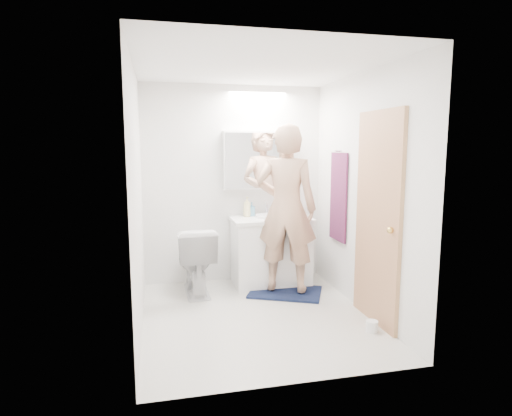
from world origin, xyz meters
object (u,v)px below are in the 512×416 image
object	(u,v)px
vanity_cabinet	(271,253)
person	(286,209)
toothbrush_cup	(282,211)
toilet_paper_roll	(372,326)
soap_bottle_a	(247,207)
toilet	(195,260)
soap_bottle_b	(252,209)
medicine_cabinet	(259,160)

from	to	relation	value
vanity_cabinet	person	world-z (taller)	person
toothbrush_cup	toilet_paper_roll	distance (m)	1.92
soap_bottle_a	toilet_paper_roll	bearing A→B (deg)	-64.41
toilet	soap_bottle_b	xyz separation A→B (m)	(0.72, 0.30, 0.52)
toilet	soap_bottle_b	bearing A→B (deg)	-158.93
medicine_cabinet	toilet_paper_roll	size ratio (longest dim) A/B	8.00
toothbrush_cup	soap_bottle_b	bearing A→B (deg)	176.99
vanity_cabinet	person	bearing A→B (deg)	-78.80
toilet_paper_roll	medicine_cabinet	bearing A→B (deg)	110.22
soap_bottle_a	toothbrush_cup	world-z (taller)	soap_bottle_a
medicine_cabinet	soap_bottle_b	xyz separation A→B (m)	(-0.10, -0.03, -0.60)
soap_bottle_a	toothbrush_cup	xyz separation A→B (m)	(0.45, 0.01, -0.07)
toilet	soap_bottle_b	size ratio (longest dim) A/B	4.59
toilet	soap_bottle_a	size ratio (longest dim) A/B	3.20
toothbrush_cup	vanity_cabinet	bearing A→B (deg)	-138.93
vanity_cabinet	person	distance (m)	0.70
person	toilet_paper_roll	size ratio (longest dim) A/B	16.97
medicine_cabinet	toilet_paper_roll	world-z (taller)	medicine_cabinet
soap_bottle_a	toothbrush_cup	distance (m)	0.45
medicine_cabinet	toilet_paper_roll	xyz separation A→B (m)	(0.64, -1.75, -1.45)
toilet_paper_roll	toothbrush_cup	bearing A→B (deg)	102.00
toothbrush_cup	person	bearing A→B (deg)	-101.53
medicine_cabinet	soap_bottle_a	size ratio (longest dim) A/B	3.63
toilet	person	bearing A→B (deg)	164.24
medicine_cabinet	toothbrush_cup	distance (m)	0.69
person	toothbrush_cup	bearing A→B (deg)	-76.70
person	soap_bottle_b	distance (m)	0.62
soap_bottle_b	toilet_paper_roll	world-z (taller)	soap_bottle_b
medicine_cabinet	toothbrush_cup	world-z (taller)	medicine_cabinet
soap_bottle_b	toothbrush_cup	bearing A→B (deg)	-3.01
vanity_cabinet	toilet_paper_roll	size ratio (longest dim) A/B	8.18
toilet	toothbrush_cup	distance (m)	1.24
medicine_cabinet	soap_bottle_a	xyz separation A→B (m)	(-0.16, -0.06, -0.56)
person	soap_bottle_a	bearing A→B (deg)	-32.42
vanity_cabinet	toilet	size ratio (longest dim) A/B	1.16
toilet	soap_bottle_a	world-z (taller)	soap_bottle_a
vanity_cabinet	toothbrush_cup	world-z (taller)	toothbrush_cup
person	toilet_paper_roll	world-z (taller)	person
toothbrush_cup	toilet_paper_roll	world-z (taller)	toothbrush_cup
soap_bottle_a	toilet_paper_roll	size ratio (longest dim) A/B	2.20
person	soap_bottle_a	xyz separation A→B (m)	(-0.34, 0.53, -0.04)
medicine_cabinet	toilet	bearing A→B (deg)	-158.42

